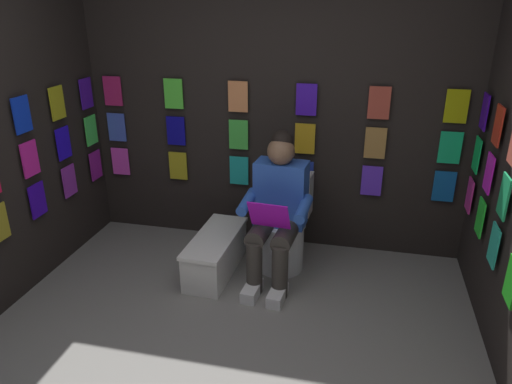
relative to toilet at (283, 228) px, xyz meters
The scene contains 5 objects.
display_wall_back 1.04m from the toilet, 68.07° to the right, with size 3.42×0.14×2.48m.
display_wall_right 2.19m from the toilet, 18.27° to the left, with size 0.14×2.07×2.48m.
toilet is the anchor object (origin of this frame).
person_reading 0.35m from the toilet, 86.04° to the left, with size 0.55×0.71×1.19m.
comic_longbox_near 0.60m from the toilet, 26.37° to the left, with size 0.35×0.82×0.33m.
Camera 1 is at (-0.76, 1.88, 2.11)m, focal length 33.62 mm.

